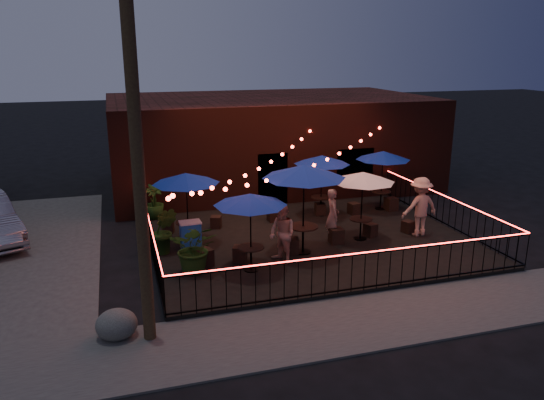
{
  "coord_description": "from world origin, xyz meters",
  "views": [
    {
      "loc": [
        -5.82,
        -13.17,
        6.11
      ],
      "look_at": [
        -1.12,
        2.41,
        1.42
      ],
      "focal_mm": 35.0,
      "sensor_mm": 36.0,
      "label": 1
    }
  ],
  "objects_px": {
    "cafe_table_2": "(304,173)",
    "cooler": "(191,235)",
    "utility_pole": "(138,159)",
    "cafe_table_3": "(322,161)",
    "cafe_table_1": "(186,179)",
    "cafe_table_4": "(363,178)",
    "cafe_table_5": "(383,156)",
    "cafe_table_0": "(250,201)",
    "boulder": "(116,325)"
  },
  "relations": [
    {
      "from": "cafe_table_0",
      "to": "cafe_table_3",
      "type": "relative_size",
      "value": 0.94
    },
    {
      "from": "cafe_table_0",
      "to": "cafe_table_3",
      "type": "xyz_separation_m",
      "value": [
        3.75,
        4.17,
        0.03
      ]
    },
    {
      "from": "cafe_table_0",
      "to": "cafe_table_5",
      "type": "distance_m",
      "value": 7.54
    },
    {
      "from": "utility_pole",
      "to": "cafe_table_2",
      "type": "bearing_deg",
      "value": 36.04
    },
    {
      "from": "cafe_table_2",
      "to": "cafe_table_4",
      "type": "xyz_separation_m",
      "value": [
        2.18,
        0.57,
        -0.44
      ]
    },
    {
      "from": "cafe_table_2",
      "to": "cafe_table_4",
      "type": "height_order",
      "value": "cafe_table_2"
    },
    {
      "from": "cafe_table_2",
      "to": "cafe_table_3",
      "type": "relative_size",
      "value": 1.12
    },
    {
      "from": "cooler",
      "to": "cafe_table_2",
      "type": "bearing_deg",
      "value": -25.48
    },
    {
      "from": "cafe_table_0",
      "to": "cooler",
      "type": "height_order",
      "value": "cafe_table_0"
    },
    {
      "from": "cafe_table_0",
      "to": "cafe_table_3",
      "type": "height_order",
      "value": "cafe_table_3"
    },
    {
      "from": "utility_pole",
      "to": "cafe_table_0",
      "type": "distance_m",
      "value": 4.38
    },
    {
      "from": "cooler",
      "to": "cafe_table_4",
      "type": "bearing_deg",
      "value": -10.73
    },
    {
      "from": "cafe_table_1",
      "to": "cooler",
      "type": "distance_m",
      "value": 1.7
    },
    {
      "from": "cafe_table_5",
      "to": "cafe_table_2",
      "type": "bearing_deg",
      "value": -142.29
    },
    {
      "from": "cafe_table_0",
      "to": "utility_pole",
      "type": "bearing_deg",
      "value": -138.11
    },
    {
      "from": "cooler",
      "to": "boulder",
      "type": "relative_size",
      "value": 0.96
    },
    {
      "from": "cafe_table_3",
      "to": "cooler",
      "type": "distance_m",
      "value": 5.7
    },
    {
      "from": "boulder",
      "to": "cafe_table_4",
      "type": "bearing_deg",
      "value": 26.58
    },
    {
      "from": "cafe_table_1",
      "to": "cafe_table_2",
      "type": "height_order",
      "value": "cafe_table_2"
    },
    {
      "from": "cafe_table_1",
      "to": "cooler",
      "type": "xyz_separation_m",
      "value": [
        0.01,
        -0.4,
        -1.65
      ]
    },
    {
      "from": "cafe_table_1",
      "to": "cafe_table_3",
      "type": "height_order",
      "value": "cafe_table_1"
    },
    {
      "from": "cafe_table_1",
      "to": "cooler",
      "type": "height_order",
      "value": "cafe_table_1"
    },
    {
      "from": "cafe_table_0",
      "to": "cooler",
      "type": "xyz_separation_m",
      "value": [
        -1.35,
        2.19,
        -1.58
      ]
    },
    {
      "from": "cafe_table_0",
      "to": "cafe_table_2",
      "type": "height_order",
      "value": "cafe_table_2"
    },
    {
      "from": "utility_pole",
      "to": "cafe_table_4",
      "type": "bearing_deg",
      "value": 30.19
    },
    {
      "from": "cafe_table_2",
      "to": "cafe_table_5",
      "type": "relative_size",
      "value": 1.09
    },
    {
      "from": "cafe_table_0",
      "to": "cafe_table_4",
      "type": "xyz_separation_m",
      "value": [
        4.01,
        1.4,
        0.01
      ]
    },
    {
      "from": "cafe_table_1",
      "to": "boulder",
      "type": "distance_m",
      "value": 5.83
    },
    {
      "from": "cafe_table_5",
      "to": "boulder",
      "type": "height_order",
      "value": "cafe_table_5"
    },
    {
      "from": "utility_pole",
      "to": "cafe_table_2",
      "type": "relative_size",
      "value": 2.71
    },
    {
      "from": "cafe_table_3",
      "to": "cafe_table_2",
      "type": "bearing_deg",
      "value": -119.86
    },
    {
      "from": "utility_pole",
      "to": "cooler",
      "type": "distance_m",
      "value": 6.14
    },
    {
      "from": "cafe_table_0",
      "to": "boulder",
      "type": "distance_m",
      "value": 4.74
    },
    {
      "from": "cafe_table_3",
      "to": "boulder",
      "type": "bearing_deg",
      "value": -138.22
    },
    {
      "from": "cafe_table_3",
      "to": "cafe_table_5",
      "type": "xyz_separation_m",
      "value": [
        2.49,
        0.07,
        0.01
      ]
    },
    {
      "from": "utility_pole",
      "to": "cafe_table_3",
      "type": "height_order",
      "value": "utility_pole"
    },
    {
      "from": "utility_pole",
      "to": "cafe_table_0",
      "type": "xyz_separation_m",
      "value": [
        2.96,
        2.66,
        -1.83
      ]
    },
    {
      "from": "boulder",
      "to": "cafe_table_3",
      "type": "bearing_deg",
      "value": 41.78
    },
    {
      "from": "cafe_table_5",
      "to": "cafe_table_3",
      "type": "bearing_deg",
      "value": -178.49
    },
    {
      "from": "cafe_table_2",
      "to": "cooler",
      "type": "height_order",
      "value": "cafe_table_2"
    },
    {
      "from": "utility_pole",
      "to": "cafe_table_5",
      "type": "relative_size",
      "value": 2.96
    },
    {
      "from": "cafe_table_5",
      "to": "cooler",
      "type": "xyz_separation_m",
      "value": [
        -7.59,
        -2.05,
        -1.62
      ]
    },
    {
      "from": "cafe_table_4",
      "to": "cafe_table_5",
      "type": "relative_size",
      "value": 0.92
    },
    {
      "from": "cafe_table_0",
      "to": "cafe_table_2",
      "type": "relative_size",
      "value": 0.83
    },
    {
      "from": "cafe_table_5",
      "to": "cafe_table_0",
      "type": "bearing_deg",
      "value": -145.8
    },
    {
      "from": "utility_pole",
      "to": "boulder",
      "type": "distance_m",
      "value": 3.72
    },
    {
      "from": "cafe_table_0",
      "to": "cafe_table_1",
      "type": "height_order",
      "value": "cafe_table_1"
    },
    {
      "from": "cafe_table_2",
      "to": "boulder",
      "type": "height_order",
      "value": "cafe_table_2"
    },
    {
      "from": "cafe_table_3",
      "to": "cafe_table_0",
      "type": "bearing_deg",
      "value": -131.93
    },
    {
      "from": "utility_pole",
      "to": "cafe_table_5",
      "type": "height_order",
      "value": "utility_pole"
    }
  ]
}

